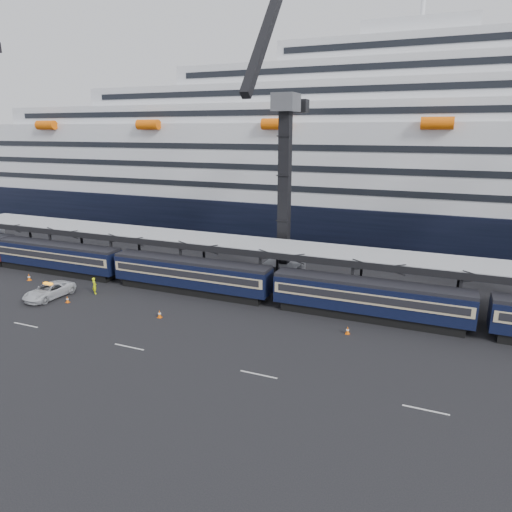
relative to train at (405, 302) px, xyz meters
The scene contains 11 objects.
ground 11.25m from the train, 65.06° to the right, with size 260.00×260.00×0.00m, color black.
train is the anchor object (origin of this frame).
canopy 6.85m from the train, 40.71° to the left, with size 130.00×6.25×5.53m.
cruise_ship 37.56m from the train, 84.34° to the left, with size 214.09×28.84×34.00m.
crane_dark_near 20.10m from the train, 150.76° to the left, with size 4.50×17.75×35.08m.
pickup_truck 37.77m from the train, 168.43° to the right, with size 2.67×5.80×1.61m, color silver.
worker 33.58m from the train, behind, with size 0.70×0.46×1.91m, color #E8FF0D.
traffic_cone_a 44.29m from the train, behind, with size 0.43×0.43×0.86m.
traffic_cone_b 35.02m from the train, 166.90° to the right, with size 0.37×0.37×0.73m.
traffic_cone_c 23.86m from the train, 161.37° to the right, with size 0.41×0.41×0.81m.
traffic_cone_d 6.49m from the train, 136.78° to the right, with size 0.38×0.38×0.76m.
Camera 1 is at (-2.38, -32.77, 17.98)m, focal length 32.00 mm.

